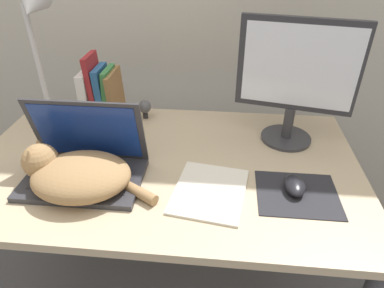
% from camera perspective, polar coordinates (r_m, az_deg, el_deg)
% --- Properties ---
extents(desk, '(1.30, 0.77, 0.75)m').
position_cam_1_polar(desk, '(1.20, -4.35, -5.88)').
color(desk, tan).
rests_on(desk, ground_plane).
extents(laptop, '(0.36, 0.24, 0.25)m').
position_cam_1_polar(laptop, '(1.11, -17.44, -3.20)').
color(laptop, '#2D2D33').
rests_on(laptop, desk).
extents(cat, '(0.42, 0.25, 0.14)m').
position_cam_1_polar(cat, '(1.06, -18.83, -4.72)').
color(cat, '#99754C').
rests_on(cat, desk).
extents(external_monitor, '(0.39, 0.18, 0.44)m').
position_cam_1_polar(external_monitor, '(1.21, 16.96, 10.50)').
color(external_monitor, '#333338').
rests_on(external_monitor, desk).
extents(mousepad, '(0.24, 0.20, 0.00)m').
position_cam_1_polar(mousepad, '(1.07, 17.14, -7.97)').
color(mousepad, '#232328').
rests_on(mousepad, desk).
extents(computer_mouse, '(0.06, 0.10, 0.04)m').
position_cam_1_polar(computer_mouse, '(1.07, 16.74, -6.59)').
color(computer_mouse, black).
rests_on(computer_mouse, mousepad).
extents(book_row, '(0.15, 0.16, 0.26)m').
position_cam_1_polar(book_row, '(1.43, -14.96, 8.31)').
color(book_row, white).
rests_on(book_row, desk).
extents(desk_lamp, '(0.17, 0.17, 0.52)m').
position_cam_1_polar(desk_lamp, '(1.37, -24.58, 16.43)').
color(desk_lamp, silver).
rests_on(desk_lamp, desk).
extents(notepad, '(0.24, 0.28, 0.01)m').
position_cam_1_polar(notepad, '(1.03, 2.96, -7.83)').
color(notepad, silver).
rests_on(notepad, desk).
extents(webcam, '(0.05, 0.05, 0.08)m').
position_cam_1_polar(webcam, '(1.41, -7.87, 6.09)').
color(webcam, '#232328').
rests_on(webcam, desk).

